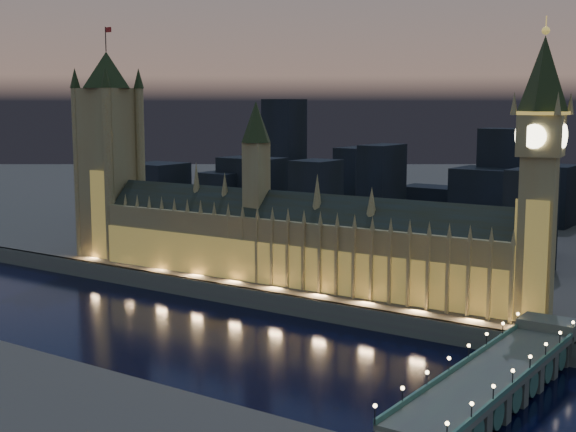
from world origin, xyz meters
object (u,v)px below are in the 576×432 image
Objects in this scene: palace_of_westminster at (292,240)px; elizabeth_tower at (540,154)px; victoria_tower at (109,144)px; westminster_bridge at (497,382)px.

elizabeth_tower reaches higher than palace_of_westminster.
elizabeth_tower is (105.82, 0.17, 41.22)m from palace_of_westminster.
elizabeth_tower is at bearing 0.00° from victoria_tower.
victoria_tower is 218.02m from elizabeth_tower.
palace_of_westminster is 118.53m from victoria_tower.
victoria_tower is 245.07m from westminster_bridge.
elizabeth_tower is (218.00, 0.00, 2.97)m from victoria_tower.
westminster_bridge is (10.80, -65.37, -61.61)m from elizabeth_tower.
palace_of_westminster is at bearing 150.79° from westminster_bridge.
victoria_tower is at bearing 179.91° from palace_of_westminster.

